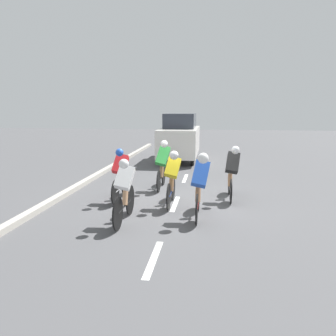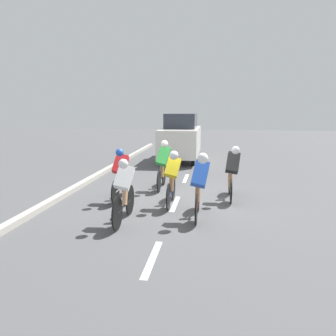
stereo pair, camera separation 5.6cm
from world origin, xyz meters
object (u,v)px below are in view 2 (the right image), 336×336
(cyclist_black, at_px, (232,171))
(cyclist_red, at_px, (121,173))
(cyclist_green, at_px, (163,163))
(cyclist_blue, at_px, (199,183))
(cyclist_white, at_px, (124,189))
(cyclist_yellow, at_px, (172,177))
(support_car, at_px, (181,137))

(cyclist_black, xyz_separation_m, cyclist_red, (2.96, 0.50, -0.03))
(cyclist_black, xyz_separation_m, cyclist_green, (2.04, -0.93, 0.03))
(cyclist_green, xyz_separation_m, cyclist_red, (0.92, 1.43, -0.06))
(cyclist_black, relative_size, cyclist_blue, 0.98)
(cyclist_white, bearing_deg, cyclist_blue, -162.66)
(cyclist_blue, xyz_separation_m, cyclist_red, (2.16, -1.19, -0.06))
(cyclist_yellow, bearing_deg, cyclist_green, -73.33)
(cyclist_black, relative_size, cyclist_white, 0.93)
(cyclist_green, height_order, cyclist_blue, same)
(cyclist_green, height_order, support_car, support_car)
(cyclist_white, bearing_deg, cyclist_yellow, -121.28)
(cyclist_red, distance_m, support_car, 7.21)
(cyclist_green, bearing_deg, cyclist_black, 155.39)
(cyclist_green, distance_m, cyclist_red, 1.70)
(cyclist_yellow, xyz_separation_m, cyclist_white, (0.86, 1.41, -0.02))
(cyclist_red, relative_size, support_car, 0.39)
(cyclist_blue, xyz_separation_m, support_car, (1.27, -8.34, 0.29))
(cyclist_red, bearing_deg, cyclist_yellow, 169.03)
(cyclist_yellow, height_order, cyclist_red, same)
(cyclist_black, height_order, cyclist_yellow, cyclist_black)
(cyclist_blue, bearing_deg, cyclist_white, 17.34)
(cyclist_green, height_order, cyclist_white, cyclist_green)
(cyclist_yellow, bearing_deg, cyclist_blue, 128.55)
(cyclist_yellow, distance_m, cyclist_red, 1.46)
(cyclist_blue, height_order, support_car, support_car)
(cyclist_white, bearing_deg, support_car, -92.09)
(cyclist_red, bearing_deg, cyclist_black, -170.49)
(cyclist_yellow, bearing_deg, support_car, -85.87)
(cyclist_black, distance_m, cyclist_white, 3.24)
(cyclist_red, bearing_deg, support_car, -97.12)
(cyclist_black, xyz_separation_m, cyclist_yellow, (1.53, 0.77, -0.02))
(cyclist_yellow, relative_size, cyclist_white, 0.95)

